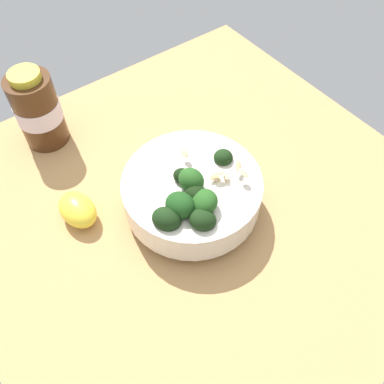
# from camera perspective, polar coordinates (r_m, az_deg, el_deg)

# --- Properties ---
(ground_plane) EXTENTS (0.71, 0.71, 0.05)m
(ground_plane) POSITION_cam_1_polar(r_m,az_deg,el_deg) (0.68, 0.54, -1.99)
(ground_plane) COLOR tan
(bowl_of_broccoli) EXTENTS (0.21, 0.21, 0.11)m
(bowl_of_broccoli) POSITION_cam_1_polar(r_m,az_deg,el_deg) (0.61, -0.01, -0.02)
(bowl_of_broccoli) COLOR silver
(bowl_of_broccoli) RESTS_ON ground_plane
(lemon_wedge) EXTENTS (0.06, 0.08, 0.04)m
(lemon_wedge) POSITION_cam_1_polar(r_m,az_deg,el_deg) (0.65, -15.57, -2.38)
(lemon_wedge) COLOR yellow
(lemon_wedge) RESTS_ON ground_plane
(bottle_tall) EXTENTS (0.08, 0.08, 0.14)m
(bottle_tall) POSITION_cam_1_polar(r_m,az_deg,el_deg) (0.75, -20.59, 10.62)
(bottle_tall) COLOR #472814
(bottle_tall) RESTS_ON ground_plane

